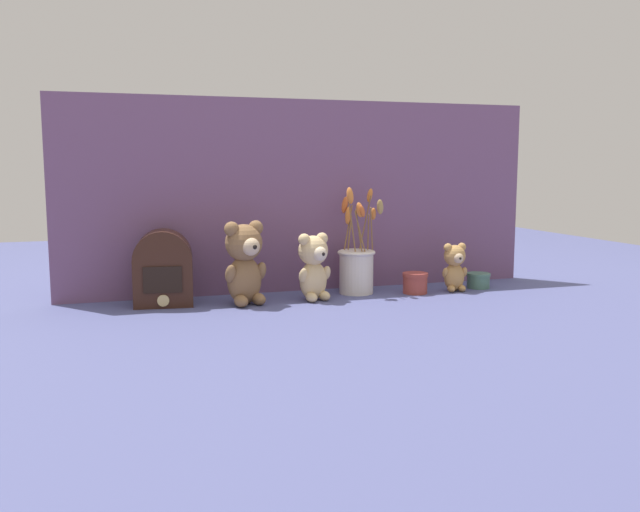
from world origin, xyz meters
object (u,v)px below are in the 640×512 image
teddy_bear_small (455,266)px  flower_vase (357,265)px  teddy_bear_large (245,261)px  decorative_tin_short (478,280)px  vintage_radio (163,269)px  decorative_tin_tall (415,283)px  teddy_bear_medium (314,265)px

teddy_bear_small → flower_vase: size_ratio=0.46×
teddy_bear_large → flower_vase: 0.38m
teddy_bear_small → decorative_tin_short: bearing=14.1°
vintage_radio → teddy_bear_large: bearing=-16.8°
teddy_bear_small → flower_vase: 0.33m
decorative_tin_tall → decorative_tin_short: bearing=5.6°
vintage_radio → decorative_tin_tall: bearing=-4.5°
decorative_tin_short → decorative_tin_tall: bearing=-174.4°
flower_vase → vintage_radio: bearing=179.8°
teddy_bear_medium → flower_vase: (0.16, 0.07, -0.02)m
teddy_bear_medium → decorative_tin_short: size_ratio=2.60×
teddy_bear_large → decorative_tin_tall: 0.56m
teddy_bear_small → vintage_radio: 0.93m
teddy_bear_large → vintage_radio: (-0.23, 0.07, -0.02)m
teddy_bear_medium → vintage_radio: bearing=171.2°
teddy_bear_medium → decorative_tin_short: 0.59m
teddy_bear_large → vintage_radio: bearing=163.2°
decorative_tin_tall → decorative_tin_short: size_ratio=1.04×
teddy_bear_large → teddy_bear_medium: 0.21m
teddy_bear_medium → flower_vase: bearing=22.0°
teddy_bear_large → flower_vase: flower_vase is taller
teddy_bear_large → decorative_tin_tall: bearing=0.7°
teddy_bear_medium → decorative_tin_tall: teddy_bear_medium is taller
teddy_bear_large → teddy_bear_small: teddy_bear_large is taller
vintage_radio → flower_vase: bearing=-0.2°
teddy_bear_medium → teddy_bear_large: bearing=-179.8°
teddy_bear_medium → teddy_bear_small: size_ratio=1.30×
teddy_bear_medium → vintage_radio: size_ratio=0.93×
vintage_radio → teddy_bear_medium: bearing=-8.8°
teddy_bear_small → vintage_radio: vintage_radio is taller
teddy_bear_large → teddy_bear_small: bearing=0.4°
flower_vase → vintage_radio: (-0.61, 0.00, 0.01)m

